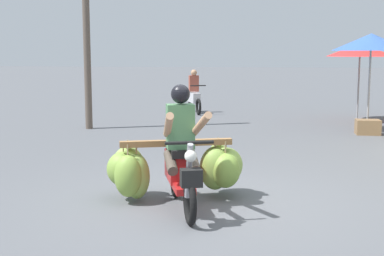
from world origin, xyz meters
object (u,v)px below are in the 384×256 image
at_px(market_umbrella_near_shop, 371,42).
at_px(market_umbrella_further_along, 360,50).
at_px(utility_pole, 86,2).
at_px(produce_crate, 368,127).
at_px(motorbike_main_loaded, 178,165).
at_px(motorbike_distant_ahead_left, 194,95).

bearing_deg(market_umbrella_near_shop, market_umbrella_further_along, 86.74).
relative_size(market_umbrella_further_along, utility_pole, 0.35).
xyz_separation_m(market_umbrella_further_along, utility_pole, (-7.13, -2.36, 1.18)).
bearing_deg(produce_crate, market_umbrella_near_shop, 81.42).
bearing_deg(utility_pole, market_umbrella_further_along, 18.32).
relative_size(motorbike_main_loaded, motorbike_distant_ahead_left, 1.24).
distance_m(market_umbrella_near_shop, market_umbrella_further_along, 2.11).
height_order(market_umbrella_near_shop, produce_crate, market_umbrella_near_shop).
height_order(produce_crate, utility_pole, utility_pole).
bearing_deg(utility_pole, motorbike_main_loaded, -62.20).
height_order(market_umbrella_near_shop, market_umbrella_further_along, market_umbrella_near_shop).
bearing_deg(market_umbrella_near_shop, produce_crate, -98.58).
relative_size(motorbike_distant_ahead_left, market_umbrella_further_along, 0.70).
bearing_deg(market_umbrella_near_shop, utility_pole, -177.86).
height_order(market_umbrella_further_along, produce_crate, market_umbrella_further_along).
xyz_separation_m(motorbike_distant_ahead_left, market_umbrella_near_shop, (4.76, -3.60, 1.63)).
xyz_separation_m(motorbike_main_loaded, utility_pole, (-3.32, 6.30, 2.71)).
relative_size(market_umbrella_near_shop, market_umbrella_further_along, 1.09).
xyz_separation_m(motorbike_main_loaded, market_umbrella_further_along, (3.81, 8.66, 1.54)).
bearing_deg(motorbike_distant_ahead_left, market_umbrella_near_shop, -37.14).
xyz_separation_m(motorbike_distant_ahead_left, produce_crate, (4.71, -3.95, -0.39)).
distance_m(motorbike_distant_ahead_left, market_umbrella_near_shop, 6.19).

